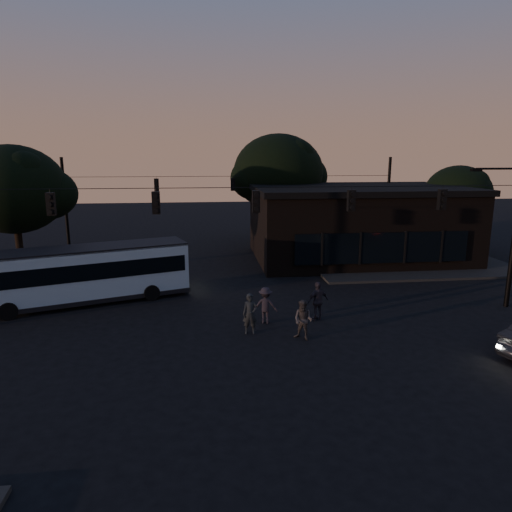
{
  "coord_description": "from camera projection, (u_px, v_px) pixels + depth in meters",
  "views": [
    {
      "loc": [
        -2.42,
        -16.76,
        7.62
      ],
      "look_at": [
        0.0,
        4.0,
        3.0
      ],
      "focal_mm": 32.0,
      "sensor_mm": 36.0,
      "label": 1
    }
  ],
  "objects": [
    {
      "name": "ground",
      "position": [
        268.0,
        351.0,
        18.18
      ],
      "size": [
        120.0,
        120.0,
        0.0
      ],
      "primitive_type": "plane",
      "color": "black",
      "rests_on": "ground"
    },
    {
      "name": "sidewalk_far_right",
      "position": [
        404.0,
        262.0,
        33.1
      ],
      "size": [
        14.0,
        10.0,
        0.15
      ],
      "primitive_type": "cube",
      "color": "black",
      "rests_on": "ground"
    },
    {
      "name": "sidewalk_far_left",
      "position": [
        29.0,
        272.0,
        30.16
      ],
      "size": [
        14.0,
        10.0,
        0.15
      ],
      "primitive_type": "cube",
      "color": "black",
      "rests_on": "ground"
    },
    {
      "name": "building",
      "position": [
        357.0,
        223.0,
        34.1
      ],
      "size": [
        15.4,
        10.41,
        5.4
      ],
      "color": "black",
      "rests_on": "ground"
    },
    {
      "name": "tree_behind",
      "position": [
        278.0,
        173.0,
        38.63
      ],
      "size": [
        7.6,
        7.6,
        9.43
      ],
      "color": "black",
      "rests_on": "ground"
    },
    {
      "name": "tree_right",
      "position": [
        458.0,
        193.0,
        36.67
      ],
      "size": [
        5.2,
        5.2,
        6.86
      ],
      "color": "black",
      "rests_on": "ground"
    },
    {
      "name": "tree_left",
      "position": [
        13.0,
        190.0,
        28.0
      ],
      "size": [
        6.4,
        6.4,
        8.3
      ],
      "color": "black",
      "rests_on": "ground"
    },
    {
      "name": "signal_rig_near",
      "position": [
        256.0,
        226.0,
        21.1
      ],
      "size": [
        26.24,
        0.3,
        7.5
      ],
      "color": "black",
      "rests_on": "ground"
    },
    {
      "name": "signal_rig_far",
      "position": [
        233.0,
        199.0,
        36.67
      ],
      "size": [
        26.24,
        0.3,
        7.5
      ],
      "color": "black",
      "rests_on": "ground"
    },
    {
      "name": "bus",
      "position": [
        85.0,
        272.0,
        23.84
      ],
      "size": [
        10.78,
        5.78,
        2.97
      ],
      "rotation": [
        0.0,
        0.0,
        0.34
      ],
      "color": "#9DB7C7",
      "rests_on": "ground"
    },
    {
      "name": "pedestrian_a",
      "position": [
        250.0,
        314.0,
        19.78
      ],
      "size": [
        0.7,
        0.5,
        1.79
      ],
      "primitive_type": "imported",
      "rotation": [
        0.0,
        0.0,
        -0.11
      ],
      "color": "black",
      "rests_on": "ground"
    },
    {
      "name": "pedestrian_b",
      "position": [
        303.0,
        320.0,
        19.14
      ],
      "size": [
        1.06,
        1.03,
        1.72
      ],
      "primitive_type": "imported",
      "rotation": [
        0.0,
        0.0,
        -0.67
      ],
      "color": "#353130",
      "rests_on": "ground"
    },
    {
      "name": "pedestrian_c",
      "position": [
        318.0,
        301.0,
        21.4
      ],
      "size": [
        1.18,
        0.79,
        1.87
      ],
      "primitive_type": "imported",
      "rotation": [
        0.0,
        0.0,
        3.47
      ],
      "color": "#27232B",
      "rests_on": "ground"
    },
    {
      "name": "pedestrian_d",
      "position": [
        266.0,
        305.0,
        21.05
      ],
      "size": [
        1.22,
        0.86,
        1.71
      ],
      "primitive_type": "imported",
      "rotation": [
        0.0,
        0.0,
        2.92
      ],
      "color": "black",
      "rests_on": "ground"
    }
  ]
}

